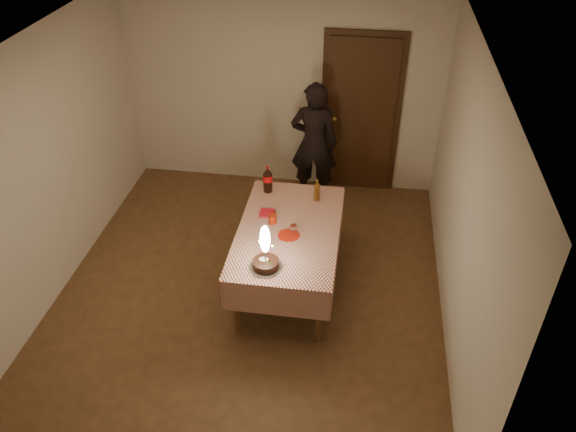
% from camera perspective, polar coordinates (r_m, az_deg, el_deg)
% --- Properties ---
extents(ground, '(4.00, 4.50, 0.01)m').
position_cam_1_polar(ground, '(6.10, -3.76, -7.31)').
color(ground, brown).
rests_on(ground, ground).
extents(room_shell, '(4.04, 4.54, 2.62)m').
position_cam_1_polar(room_shell, '(5.17, -3.93, 6.76)').
color(room_shell, beige).
rests_on(room_shell, ground).
extents(dining_table, '(1.02, 1.72, 0.75)m').
position_cam_1_polar(dining_table, '(5.70, 0.07, -2.16)').
color(dining_table, brown).
rests_on(dining_table, ground).
extents(birthday_cake, '(0.31, 0.31, 0.47)m').
position_cam_1_polar(birthday_cake, '(5.10, -2.30, -4.10)').
color(birthday_cake, white).
rests_on(birthday_cake, dining_table).
extents(red_plate, '(0.22, 0.22, 0.01)m').
position_cam_1_polar(red_plate, '(5.56, 0.10, -1.95)').
color(red_plate, red).
rests_on(red_plate, dining_table).
extents(red_cup, '(0.08, 0.08, 0.10)m').
position_cam_1_polar(red_cup, '(5.70, -1.56, -0.29)').
color(red_cup, '#A7240B').
rests_on(red_cup, dining_table).
extents(clear_cup, '(0.07, 0.07, 0.09)m').
position_cam_1_polar(clear_cup, '(5.57, 0.54, -1.33)').
color(clear_cup, white).
rests_on(clear_cup, dining_table).
extents(napkin_stack, '(0.15, 0.15, 0.02)m').
position_cam_1_polar(napkin_stack, '(5.86, -2.15, 0.31)').
color(napkin_stack, red).
rests_on(napkin_stack, dining_table).
extents(cola_bottle, '(0.10, 0.10, 0.32)m').
position_cam_1_polar(cola_bottle, '(6.14, -2.08, 3.74)').
color(cola_bottle, black).
rests_on(cola_bottle, dining_table).
extents(amber_bottle_right, '(0.06, 0.06, 0.25)m').
position_cam_1_polar(amber_bottle_right, '(6.01, 2.96, 2.58)').
color(amber_bottle_right, '#59320F').
rests_on(amber_bottle_right, dining_table).
extents(photographer, '(0.59, 0.44, 1.61)m').
position_cam_1_polar(photographer, '(7.06, 2.65, 7.40)').
color(photographer, black).
rests_on(photographer, ground).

